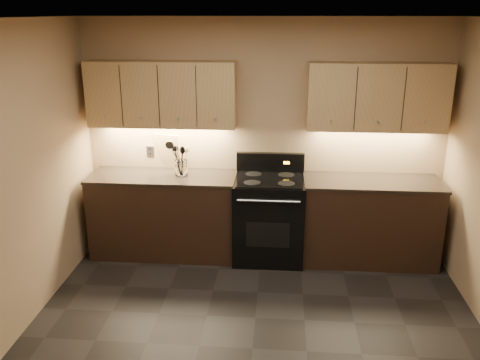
# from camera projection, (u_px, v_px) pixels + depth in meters

# --- Properties ---
(floor) EXTENTS (4.00, 4.00, 0.00)m
(floor) POSITION_uv_depth(u_px,v_px,m) (253.00, 349.00, 4.19)
(floor) COLOR black
(floor) RESTS_ON ground
(ceiling) EXTENTS (4.00, 4.00, 0.00)m
(ceiling) POSITION_uv_depth(u_px,v_px,m) (256.00, 19.00, 3.37)
(ceiling) COLOR silver
(ceiling) RESTS_ON wall_back
(wall_back) EXTENTS (4.00, 0.04, 2.60)m
(wall_back) POSITION_uv_depth(u_px,v_px,m) (264.00, 138.00, 5.67)
(wall_back) COLOR tan
(wall_back) RESTS_ON ground
(counter_left) EXTENTS (1.62, 0.62, 0.93)m
(counter_left) POSITION_uv_depth(u_px,v_px,m) (164.00, 214.00, 5.73)
(counter_left) COLOR black
(counter_left) RESTS_ON ground
(counter_right) EXTENTS (1.46, 0.62, 0.93)m
(counter_right) POSITION_uv_depth(u_px,v_px,m) (369.00, 221.00, 5.56)
(counter_right) COLOR black
(counter_right) RESTS_ON ground
(stove) EXTENTS (0.76, 0.68, 1.14)m
(stove) POSITION_uv_depth(u_px,v_px,m) (269.00, 217.00, 5.62)
(stove) COLOR black
(stove) RESTS_ON ground
(upper_cab_left) EXTENTS (1.60, 0.30, 0.70)m
(upper_cab_left) POSITION_uv_depth(u_px,v_px,m) (162.00, 94.00, 5.45)
(upper_cab_left) COLOR tan
(upper_cab_left) RESTS_ON wall_back
(upper_cab_right) EXTENTS (1.44, 0.30, 0.70)m
(upper_cab_right) POSITION_uv_depth(u_px,v_px,m) (377.00, 97.00, 5.28)
(upper_cab_right) COLOR tan
(upper_cab_right) RESTS_ON wall_back
(outlet_plate) EXTENTS (0.08, 0.01, 0.12)m
(outlet_plate) POSITION_uv_depth(u_px,v_px,m) (150.00, 151.00, 5.82)
(outlet_plate) COLOR #B2B5BA
(outlet_plate) RESTS_ON wall_back
(utensil_crock) EXTENTS (0.17, 0.17, 0.17)m
(utensil_crock) POSITION_uv_depth(u_px,v_px,m) (181.00, 168.00, 5.58)
(utensil_crock) COLOR white
(utensil_crock) RESTS_ON counter_left
(cutting_board) EXTENTS (0.33, 0.17, 0.41)m
(cutting_board) POSITION_uv_depth(u_px,v_px,m) (168.00, 151.00, 5.77)
(cutting_board) COLOR tan
(cutting_board) RESTS_ON counter_left
(wooden_spoon) EXTENTS (0.17, 0.16, 0.32)m
(wooden_spoon) POSITION_uv_depth(u_px,v_px,m) (177.00, 160.00, 5.53)
(wooden_spoon) COLOR tan
(wooden_spoon) RESTS_ON utensil_crock
(black_spoon) EXTENTS (0.09, 0.09, 0.31)m
(black_spoon) POSITION_uv_depth(u_px,v_px,m) (181.00, 160.00, 5.58)
(black_spoon) COLOR black
(black_spoon) RESTS_ON utensil_crock
(black_turner) EXTENTS (0.17, 0.10, 0.35)m
(black_turner) POSITION_uv_depth(u_px,v_px,m) (181.00, 160.00, 5.52)
(black_turner) COLOR black
(black_turner) RESTS_ON utensil_crock
(steel_spatula) EXTENTS (0.17, 0.12, 0.35)m
(steel_spatula) POSITION_uv_depth(u_px,v_px,m) (182.00, 159.00, 5.54)
(steel_spatula) COLOR silver
(steel_spatula) RESTS_ON utensil_crock
(steel_skimmer) EXTENTS (0.25, 0.14, 0.40)m
(steel_skimmer) POSITION_uv_depth(u_px,v_px,m) (184.00, 157.00, 5.52)
(steel_skimmer) COLOR silver
(steel_skimmer) RESTS_ON utensil_crock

